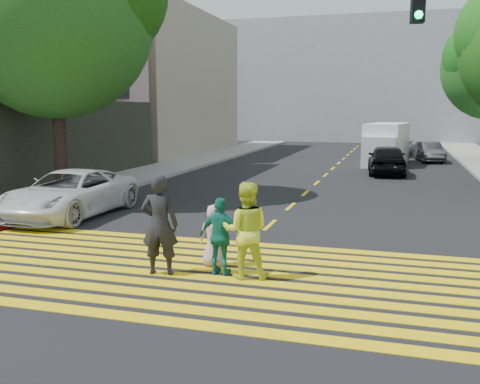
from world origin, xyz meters
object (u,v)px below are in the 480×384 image
at_px(pedestrian_man, 160,225).
at_px(pedestrian_woman, 246,230).
at_px(tree_left, 56,8).
at_px(white_sedan, 70,193).
at_px(pedestrian_child, 214,236).
at_px(dark_car_parked, 429,152).
at_px(silver_car, 398,145).
at_px(dark_car_near, 387,159).
at_px(white_van, 386,145).
at_px(pedestrian_extra, 221,236).

bearing_deg(pedestrian_man, pedestrian_woman, 177.71).
height_order(tree_left, white_sedan, tree_left).
relative_size(tree_left, pedestrian_child, 7.55).
xyz_separation_m(tree_left, white_sedan, (2.02, -2.70, -6.00)).
bearing_deg(pedestrian_child, tree_left, -49.87).
distance_m(white_sedan, dark_car_parked, 23.91).
bearing_deg(silver_car, pedestrian_woman, 89.51).
bearing_deg(dark_car_near, pedestrian_woman, 78.87).
xyz_separation_m(tree_left, pedestrian_man, (7.13, -7.24, -5.69)).
bearing_deg(dark_car_near, dark_car_parked, -112.00).
bearing_deg(silver_car, pedestrian_child, 87.78).
bearing_deg(pedestrian_man, tree_left, -56.42).
distance_m(pedestrian_woman, silver_car, 29.54).
relative_size(pedestrian_man, white_van, 0.38).
xyz_separation_m(pedestrian_man, white_sedan, (-5.11, 4.53, -0.30)).
xyz_separation_m(white_sedan, white_van, (8.86, 18.19, 0.44)).
relative_size(pedestrian_extra, white_sedan, 0.31).
relative_size(pedestrian_extra, dark_car_parked, 0.42).
bearing_deg(dark_car_near, tree_left, 40.82).
xyz_separation_m(pedestrian_child, dark_car_parked, (5.44, 24.74, -0.06)).
height_order(tree_left, pedestrian_man, tree_left).
relative_size(white_sedan, silver_car, 1.05).
bearing_deg(dark_car_parked, pedestrian_man, -113.34).
relative_size(dark_car_parked, white_van, 0.69).
distance_m(tree_left, white_sedan, 6.88).
height_order(pedestrian_child, dark_car_near, dark_car_near).
relative_size(pedestrian_extra, dark_car_near, 0.35).
xyz_separation_m(pedestrian_man, pedestrian_woman, (1.69, 0.26, -0.06)).
bearing_deg(pedestrian_child, dark_car_near, -110.99).
distance_m(tree_left, pedestrian_child, 11.90).
relative_size(silver_car, white_van, 0.90).
bearing_deg(dark_car_parked, tree_left, -135.74).
height_order(silver_car, white_van, white_van).
bearing_deg(dark_car_near, white_sedan, 52.57).
xyz_separation_m(pedestrian_woman, white_sedan, (-6.80, 4.27, -0.24)).
height_order(pedestrian_woman, pedestrian_child, pedestrian_woman).
xyz_separation_m(pedestrian_extra, dark_car_parked, (5.14, 25.22, -0.17)).
bearing_deg(pedestrian_extra, pedestrian_woman, -178.73).
distance_m(pedestrian_extra, dark_car_near, 18.12).
xyz_separation_m(pedestrian_extra, white_van, (2.59, 22.40, 0.37)).
bearing_deg(silver_car, white_van, 89.22).
bearing_deg(white_van, pedestrian_woman, -86.78).
relative_size(dark_car_near, white_van, 0.83).
bearing_deg(tree_left, dark_car_near, 44.85).
distance_m(pedestrian_man, dark_car_near, 18.65).
distance_m(pedestrian_man, silver_car, 30.00).
height_order(pedestrian_woman, dark_car_near, pedestrian_woman).
relative_size(pedestrian_woman, white_van, 0.35).
xyz_separation_m(white_sedan, dark_car_near, (9.03, 13.70, 0.05)).
distance_m(tree_left, white_van, 19.72).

